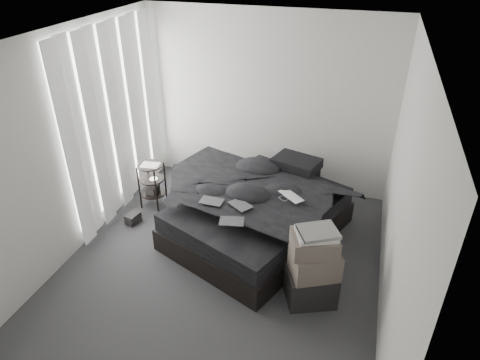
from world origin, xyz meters
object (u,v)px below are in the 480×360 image
(bed, at_px, (258,225))
(laptop, at_px, (288,192))
(box_lower, at_px, (311,286))
(side_stand, at_px, (152,185))

(bed, xyz_separation_m, laptop, (0.38, -0.10, 0.63))
(laptop, relative_size, box_lower, 0.68)
(side_stand, bearing_deg, laptop, -9.55)
(bed, relative_size, side_stand, 3.30)
(side_stand, distance_m, box_lower, 2.71)
(bed, height_order, box_lower, box_lower)
(bed, height_order, side_stand, side_stand)
(side_stand, bearing_deg, box_lower, -25.43)
(bed, relative_size, box_lower, 4.24)
(bed, xyz_separation_m, side_stand, (-1.61, 0.23, 0.18))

